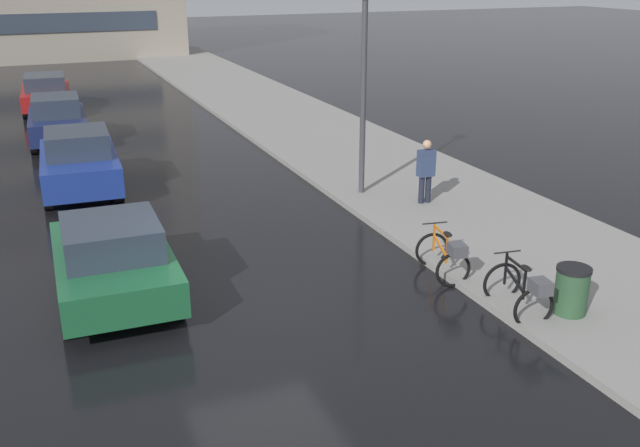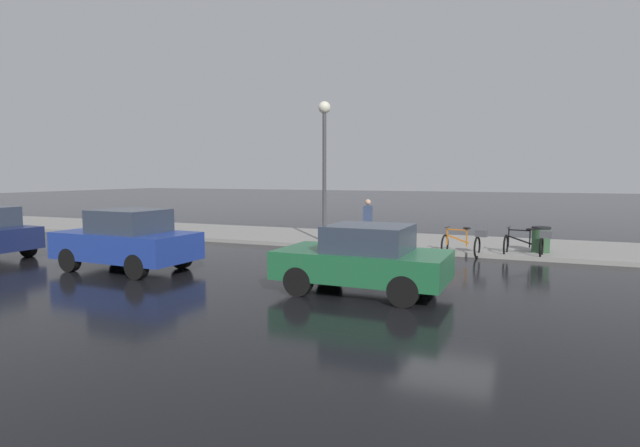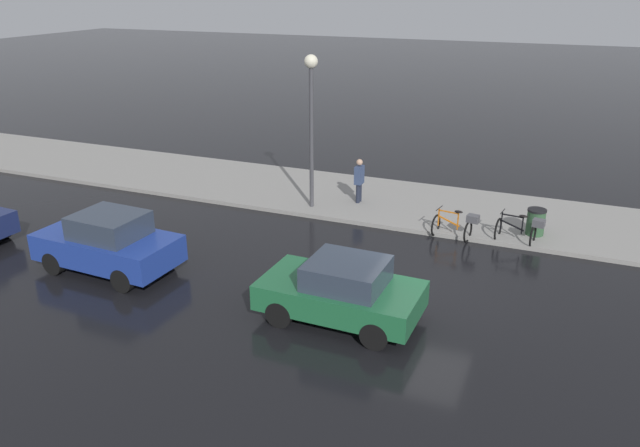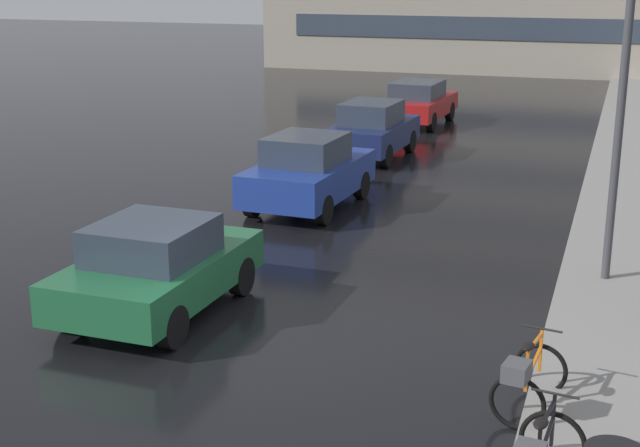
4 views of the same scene
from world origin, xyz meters
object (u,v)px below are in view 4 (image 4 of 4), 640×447
object	(u,v)px
car_red	(418,102)
car_blue	(308,172)
streetlamp	(624,69)
car_green	(157,267)
car_navy	(372,130)
bicycle_second	(527,379)

from	to	relation	value
car_red	car_blue	bearing A→B (deg)	-89.03
streetlamp	car_blue	bearing A→B (deg)	153.89
car_red	streetlamp	world-z (taller)	streetlamp
car_green	streetlamp	size ratio (longest dim) A/B	0.71
car_blue	car_green	bearing A→B (deg)	-90.50
car_blue	car_navy	size ratio (longest dim) A/B	1.04
car_blue	car_navy	distance (m)	5.79
car_blue	car_red	xyz separation A→B (m)	(-0.20, 11.74, -0.06)
car_green	car_red	distance (m)	18.54
car_green	car_navy	size ratio (longest dim) A/B	0.99
car_navy	streetlamp	bearing A→B (deg)	-53.33
car_green	streetlamp	bearing A→B (deg)	28.54
streetlamp	bicycle_second	bearing A→B (deg)	-98.31
car_green	car_navy	world-z (taller)	car_navy
car_green	car_red	bearing A→B (deg)	90.43
car_red	car_navy	bearing A→B (deg)	-89.62
bicycle_second	streetlamp	distance (m)	6.10
streetlamp	car_green	bearing A→B (deg)	-151.46
bicycle_second	car_red	world-z (taller)	car_red
car_blue	car_navy	world-z (taller)	car_blue
car_navy	streetlamp	xyz separation A→B (m)	(6.70, -9.00, 2.87)
car_blue	car_red	world-z (taller)	car_blue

